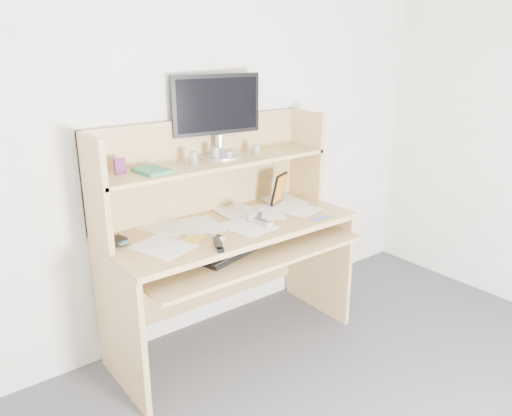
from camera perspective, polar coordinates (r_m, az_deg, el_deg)
back_wall at (r=2.88m, az=-6.68°, el=9.26°), size 3.60×0.04×2.50m
desk at (r=2.83m, az=-3.73°, el=-2.49°), size 1.40×0.70×1.30m
paper_clutter at (r=2.75m, az=-2.81°, el=-1.83°), size 1.32×0.54×0.01m
keyboard at (r=2.64m, az=-2.55°, el=-4.74°), size 0.49×0.28×0.03m
tv_remote at (r=2.76m, az=0.44°, el=-1.49°), size 0.07×0.17×0.02m
flip_phone at (r=2.55m, az=-4.38°, el=-3.23°), size 0.05×0.08×0.02m
stapler at (r=2.44m, az=-4.29°, el=-4.07°), size 0.08×0.13×0.04m
wallet at (r=2.57m, az=-15.80°, el=-3.64°), size 0.11×0.10×0.02m
sticky_note_pad at (r=2.56m, az=-6.92°, el=-3.46°), size 0.10×0.10×0.01m
digital_camera at (r=2.80m, az=-0.15°, el=-0.75°), size 0.10×0.07×0.06m
game_case at (r=3.05m, az=2.64°, el=2.22°), size 0.13×0.07×0.19m
blue_pen at (r=2.84m, az=7.50°, el=-1.13°), size 0.15×0.03×0.01m
card_box at (r=2.57m, az=-15.30°, el=4.63°), size 0.06×0.02×0.08m
shelf_book at (r=2.56m, az=-11.80°, el=4.19°), size 0.15×0.20×0.02m
chip_stack_a at (r=2.78m, az=-3.14°, el=5.99°), size 0.05×0.05×0.05m
chip_stack_b at (r=2.70m, az=-7.12°, el=5.69°), size 0.06×0.06×0.07m
chip_stack_c at (r=2.93m, az=0.04°, el=6.68°), size 0.04×0.04×0.05m
chip_stack_d at (r=2.79m, az=-4.61°, el=6.24°), size 0.06×0.06×0.08m
monitor at (r=2.84m, az=-4.47°, el=10.74°), size 0.53×0.27×0.46m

